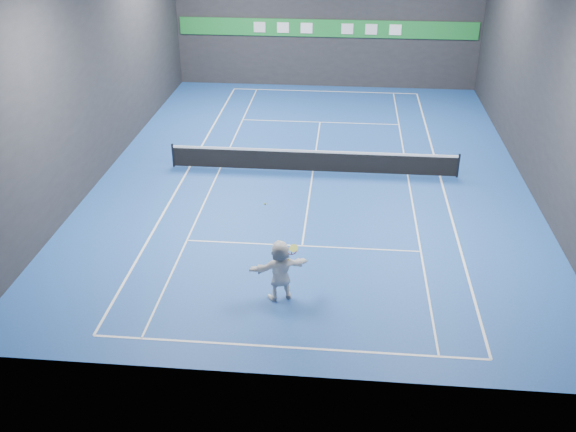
# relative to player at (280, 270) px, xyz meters

# --- Properties ---
(ground) EXTENTS (26.00, 26.00, 0.00)m
(ground) POSITION_rel_player_xyz_m (0.44, 9.56, -0.99)
(ground) COLOR #1B4495
(ground) RESTS_ON ground
(wall_back) EXTENTS (18.00, 0.10, 9.00)m
(wall_back) POSITION_rel_player_xyz_m (0.44, 22.56, 3.51)
(wall_back) COLOR #232326
(wall_back) RESTS_ON ground
(wall_front) EXTENTS (18.00, 0.10, 9.00)m
(wall_front) POSITION_rel_player_xyz_m (0.44, -3.44, 3.51)
(wall_front) COLOR #232326
(wall_front) RESTS_ON ground
(wall_left) EXTENTS (0.10, 26.00, 9.00)m
(wall_left) POSITION_rel_player_xyz_m (-8.56, 9.56, 3.51)
(wall_left) COLOR #232326
(wall_left) RESTS_ON ground
(wall_right) EXTENTS (0.10, 26.00, 9.00)m
(wall_right) POSITION_rel_player_xyz_m (9.44, 9.56, 3.51)
(wall_right) COLOR #232326
(wall_right) RESTS_ON ground
(baseline_near) EXTENTS (10.98, 0.08, 0.01)m
(baseline_near) POSITION_rel_player_xyz_m (0.44, -2.33, -0.99)
(baseline_near) COLOR white
(baseline_near) RESTS_ON ground
(baseline_far) EXTENTS (10.98, 0.08, 0.01)m
(baseline_far) POSITION_rel_player_xyz_m (0.44, 21.45, -0.99)
(baseline_far) COLOR white
(baseline_far) RESTS_ON ground
(sideline_doubles_left) EXTENTS (0.08, 23.78, 0.01)m
(sideline_doubles_left) POSITION_rel_player_xyz_m (-5.05, 9.56, -0.99)
(sideline_doubles_left) COLOR white
(sideline_doubles_left) RESTS_ON ground
(sideline_doubles_right) EXTENTS (0.08, 23.78, 0.01)m
(sideline_doubles_right) POSITION_rel_player_xyz_m (5.93, 9.56, -0.99)
(sideline_doubles_right) COLOR white
(sideline_doubles_right) RESTS_ON ground
(sideline_singles_left) EXTENTS (0.06, 23.78, 0.01)m
(sideline_singles_left) POSITION_rel_player_xyz_m (-3.67, 9.56, -0.99)
(sideline_singles_left) COLOR white
(sideline_singles_left) RESTS_ON ground
(sideline_singles_right) EXTENTS (0.06, 23.78, 0.01)m
(sideline_singles_right) POSITION_rel_player_xyz_m (4.55, 9.56, -0.99)
(sideline_singles_right) COLOR white
(sideline_singles_right) RESTS_ON ground
(service_line_near) EXTENTS (8.23, 0.06, 0.01)m
(service_line_near) POSITION_rel_player_xyz_m (0.44, 3.16, -0.99)
(service_line_near) COLOR white
(service_line_near) RESTS_ON ground
(service_line_far) EXTENTS (8.23, 0.06, 0.01)m
(service_line_far) POSITION_rel_player_xyz_m (0.44, 15.96, -0.99)
(service_line_far) COLOR white
(service_line_far) RESTS_ON ground
(center_service_line) EXTENTS (0.06, 12.80, 0.01)m
(center_service_line) POSITION_rel_player_xyz_m (0.44, 9.56, -0.99)
(center_service_line) COLOR white
(center_service_line) RESTS_ON ground
(player) EXTENTS (1.92, 1.25, 1.98)m
(player) POSITION_rel_player_xyz_m (0.00, 0.00, 0.00)
(player) COLOR white
(player) RESTS_ON ground
(tennis_ball) EXTENTS (0.07, 0.07, 0.07)m
(tennis_ball) POSITION_rel_player_xyz_m (-0.43, 0.13, 2.15)
(tennis_ball) COLOR #C2E526
(tennis_ball) RESTS_ON player
(tennis_net) EXTENTS (12.50, 0.10, 1.07)m
(tennis_net) POSITION_rel_player_xyz_m (0.44, 9.56, -0.45)
(tennis_net) COLOR black
(tennis_net) RESTS_ON ground
(sponsor_banner) EXTENTS (17.64, 0.11, 1.00)m
(sponsor_banner) POSITION_rel_player_xyz_m (0.44, 22.50, 2.51)
(sponsor_banner) COLOR #1B7E2E
(sponsor_banner) RESTS_ON wall_back
(tennis_racket) EXTENTS (0.45, 0.39, 0.69)m
(tennis_racket) POSITION_rel_player_xyz_m (0.35, 0.05, 0.65)
(tennis_racket) COLOR red
(tennis_racket) RESTS_ON player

